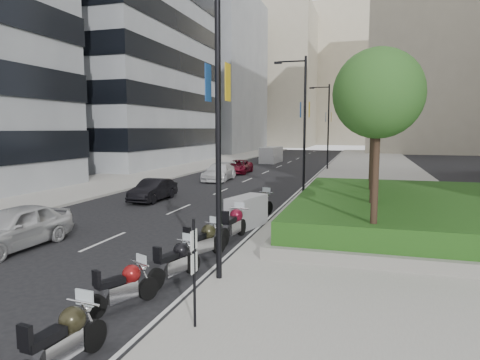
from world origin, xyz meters
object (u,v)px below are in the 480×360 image
at_px(motorcycle_4, 234,224).
at_px(car_c, 219,172).
at_px(lamp_post_1, 302,118).
at_px(motorcycle_1, 124,286).
at_px(lamp_post_0, 213,103).
at_px(motorcycle_0, 63,340).
at_px(motorcycle_2, 176,261).
at_px(parking_sign, 194,267).
at_px(car_b, 153,190).
at_px(car_d, 238,167).
at_px(lamp_post_2, 327,122).
at_px(car_a, 14,227).
at_px(motorcycle_3, 204,241).
at_px(delivery_van, 271,155).
at_px(motorcycle_6, 260,204).
at_px(motorcycle_5, 247,212).

distance_m(motorcycle_4, car_c, 19.75).
xyz_separation_m(lamp_post_1, motorcycle_1, (-1.48, -19.30, -4.51)).
relative_size(lamp_post_0, motorcycle_0, 3.96).
bearing_deg(motorcycle_2, motorcycle_4, 13.39).
bearing_deg(parking_sign, motorcycle_4, 101.11).
bearing_deg(car_b, car_d, 89.57).
xyz_separation_m(lamp_post_2, car_a, (-8.16, -33.80, -4.27)).
relative_size(car_b, car_d, 0.84).
bearing_deg(lamp_post_2, car_a, -103.58).
bearing_deg(parking_sign, car_a, 154.53).
xyz_separation_m(lamp_post_0, car_b, (-8.33, 12.13, -4.40)).
bearing_deg(motorcycle_4, motorcycle_2, -177.31).
xyz_separation_m(motorcycle_3, car_a, (-7.09, -0.77, 0.18)).
bearing_deg(lamp_post_1, lamp_post_0, -90.00).
distance_m(lamp_post_0, lamp_post_1, 17.00).
bearing_deg(motorcycle_4, car_c, 26.36).
bearing_deg(lamp_post_0, parking_sign, -77.67).
bearing_deg(car_b, motorcycle_2, -59.02).
height_order(lamp_post_0, delivery_van, lamp_post_0).
xyz_separation_m(lamp_post_0, car_a, (-8.16, 1.20, -4.27)).
bearing_deg(car_c, motorcycle_2, -76.70).
xyz_separation_m(motorcycle_6, car_c, (-6.97, 13.82, 0.08)).
distance_m(lamp_post_0, car_c, 24.77).
bearing_deg(motorcycle_3, car_c, 38.25).
bearing_deg(parking_sign, lamp_post_1, 91.88).
relative_size(motorcycle_2, motorcycle_6, 0.91).
bearing_deg(motorcycle_4, car_a, 120.55).
xyz_separation_m(motorcycle_4, car_a, (-7.32, -3.43, 0.14)).
relative_size(lamp_post_2, car_a, 1.94).
relative_size(motorcycle_4, motorcycle_6, 1.04).
bearing_deg(motorcycle_4, motorcycle_1, -179.83).
distance_m(lamp_post_2, motorcycle_2, 35.51).
bearing_deg(car_b, motorcycle_5, -34.79).
height_order(car_b, delivery_van, delivery_van).
distance_m(lamp_post_1, motorcycle_4, 13.17).
relative_size(lamp_post_1, motorcycle_2, 4.21).
relative_size(motorcycle_3, car_d, 0.46).
bearing_deg(motorcycle_6, car_c, 44.59).
bearing_deg(motorcycle_4, lamp_post_0, -164.22).
bearing_deg(car_d, delivery_van, 86.70).
height_order(lamp_post_1, parking_sign, lamp_post_1).
relative_size(lamp_post_1, car_c, 1.80).
bearing_deg(delivery_van, car_c, -86.22).
relative_size(motorcycle_1, car_b, 0.49).
bearing_deg(delivery_van, lamp_post_1, -69.26).
height_order(motorcycle_0, motorcycle_5, motorcycle_5).
relative_size(motorcycle_3, motorcycle_4, 0.91).
bearing_deg(lamp_post_0, motorcycle_2, -169.13).
xyz_separation_m(motorcycle_0, delivery_van, (-6.71, 48.06, 0.35)).
bearing_deg(lamp_post_2, lamp_post_1, -90.00).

